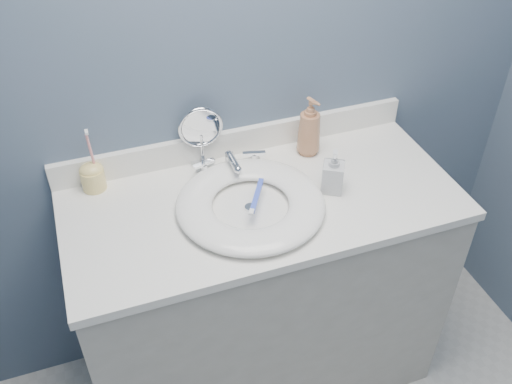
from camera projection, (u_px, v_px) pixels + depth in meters
name	position (u px, v px, depth m)	size (l,w,h in m)	color
back_wall	(233.00, 65.00, 1.75)	(2.20, 0.02, 2.40)	#4B5D71
vanity_cabinet	(262.00, 296.00, 2.04)	(1.20, 0.55, 0.85)	#B7B2A7
countertop	(263.00, 203.00, 1.76)	(1.22, 0.57, 0.03)	white
backsplash	(236.00, 141.00, 1.92)	(1.22, 0.02, 0.09)	white
basin	(251.00, 204.00, 1.71)	(0.45, 0.45, 0.04)	white
drain	(251.00, 208.00, 1.72)	(0.04, 0.04, 0.01)	silver
faucet	(231.00, 165.00, 1.84)	(0.25, 0.13, 0.07)	silver
makeup_mirror	(201.00, 134.00, 1.82)	(0.15, 0.08, 0.21)	silver
soap_bottle_amber	(309.00, 126.00, 1.88)	(0.08, 0.08, 0.21)	#AD734E
soap_bottle_clear	(333.00, 171.00, 1.74)	(0.06, 0.07, 0.14)	#BCBEC1
toothbrush_holder	(93.00, 176.00, 1.76)	(0.07, 0.07, 0.22)	#F4D77A
toothbrush_lying	(256.00, 197.00, 1.69)	(0.10, 0.16, 0.02)	blue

